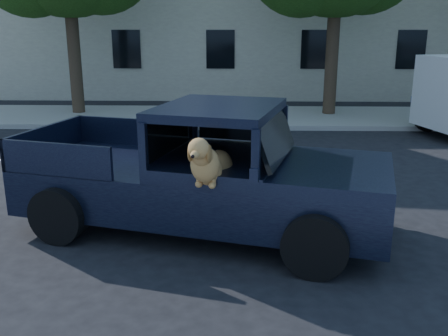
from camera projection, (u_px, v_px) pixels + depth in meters
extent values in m
plane|color=black|center=(137.00, 212.00, 8.76)|extent=(120.00, 120.00, 0.00)
cube|color=gray|center=(188.00, 117.00, 17.58)|extent=(60.00, 4.00, 0.15)
cylinder|color=#332619|center=(74.00, 54.00, 17.49)|extent=(0.44, 0.44, 4.40)
cylinder|color=#332619|center=(332.00, 55.00, 17.25)|extent=(0.44, 0.44, 4.40)
cube|color=black|center=(203.00, 189.00, 7.84)|extent=(6.00, 3.54, 0.72)
cube|color=black|center=(334.00, 172.00, 7.17)|extent=(2.13, 2.51, 0.17)
cube|color=black|center=(219.00, 109.00, 7.42)|extent=(2.16, 2.44, 0.13)
cube|color=black|center=(276.00, 138.00, 7.29)|extent=(0.75, 1.87, 0.61)
cube|color=black|center=(223.00, 188.00, 7.20)|extent=(0.73, 0.73, 0.41)
cube|color=black|center=(254.00, 175.00, 6.09)|extent=(0.12, 0.08, 0.17)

